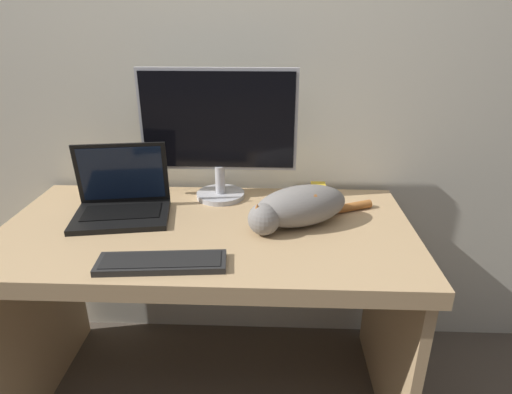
{
  "coord_description": "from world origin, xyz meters",
  "views": [
    {
      "loc": [
        0.23,
        -0.98,
        1.46
      ],
      "look_at": [
        0.18,
        0.33,
        0.9
      ],
      "focal_mm": 30.0,
      "sensor_mm": 36.0,
      "label": 1
    }
  ],
  "objects_px": {
    "cat": "(298,206)",
    "monitor": "(218,130)",
    "external_keyboard": "(162,263)",
    "laptop": "(122,202)"
  },
  "relations": [
    {
      "from": "monitor",
      "to": "cat",
      "type": "distance_m",
      "value": 0.44
    },
    {
      "from": "laptop",
      "to": "cat",
      "type": "bearing_deg",
      "value": -14.52
    },
    {
      "from": "external_keyboard",
      "to": "cat",
      "type": "xyz_separation_m",
      "value": [
        0.42,
        0.29,
        0.06
      ]
    },
    {
      "from": "cat",
      "to": "external_keyboard",
      "type": "bearing_deg",
      "value": -169.33
    },
    {
      "from": "monitor",
      "to": "cat",
      "type": "xyz_separation_m",
      "value": [
        0.3,
        -0.24,
        -0.21
      ]
    },
    {
      "from": "cat",
      "to": "monitor",
      "type": "bearing_deg",
      "value": 117.42
    },
    {
      "from": "laptop",
      "to": "monitor",
      "type": "bearing_deg",
      "value": 18.71
    },
    {
      "from": "monitor",
      "to": "laptop",
      "type": "xyz_separation_m",
      "value": [
        -0.34,
        -0.18,
        -0.23
      ]
    },
    {
      "from": "monitor",
      "to": "cat",
      "type": "bearing_deg",
      "value": -38.71
    },
    {
      "from": "external_keyboard",
      "to": "cat",
      "type": "relative_size",
      "value": 0.83
    }
  ]
}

